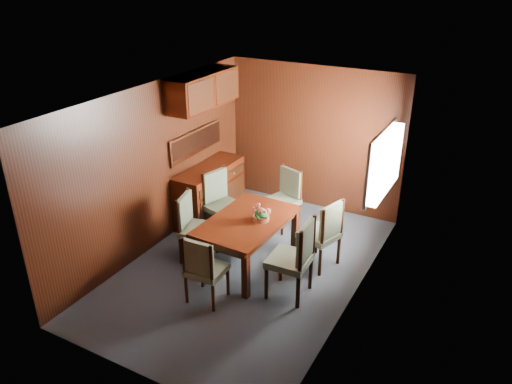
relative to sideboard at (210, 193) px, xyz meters
The scene contains 11 objects.
ground 1.66m from the sideboard, 38.66° to the right, with size 4.50×4.50×0.00m, color #333C45.
room_shell 1.78m from the sideboard, 30.23° to the right, with size 3.06×4.52×2.41m.
sideboard is the anchor object (origin of this frame).
dining_table 1.50m from the sideboard, 37.21° to the right, with size 0.98×1.51×0.69m.
chair_left_near 1.23m from the sideboard, 68.10° to the right, with size 0.55×0.56×0.99m.
chair_left_far 0.58m from the sideboard, 40.45° to the right, with size 0.58×0.60×1.03m.
chair_right_near 2.44m from the sideboard, 31.22° to the right, with size 0.51×0.53×1.08m.
chair_right_far 2.20m from the sideboard, 12.44° to the right, with size 0.57×0.59×1.00m.
chair_head 2.25m from the sideboard, 58.88° to the right, with size 0.46×0.44×0.93m.
chair_foot 1.24m from the sideboard, 16.27° to the left, with size 0.58×0.57×0.96m.
flower_centerpiece 1.64m from the sideboard, 31.21° to the right, with size 0.24×0.24×0.24m.
Camera 1 is at (2.89, -5.07, 3.89)m, focal length 35.00 mm.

